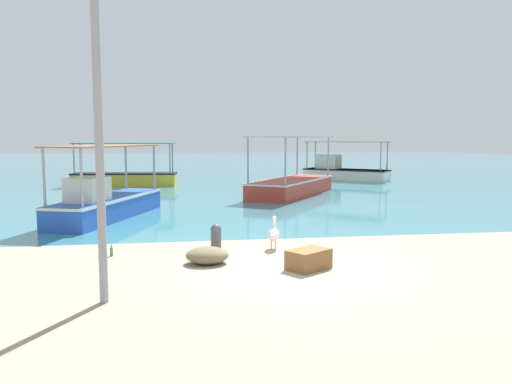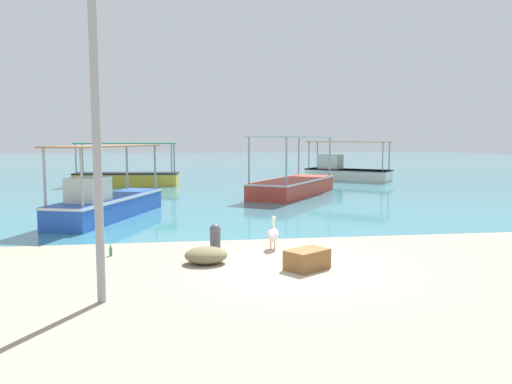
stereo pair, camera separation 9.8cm
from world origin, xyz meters
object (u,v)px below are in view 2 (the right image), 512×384
(fishing_boat_far_right, at_px, (107,201))
(glass_bottle, at_px, (111,251))
(fishing_boat_near_left, at_px, (127,176))
(cargo_crate, at_px, (307,259))
(pelican, at_px, (273,234))
(lamp_post, at_px, (95,106))
(net_pile, at_px, (206,255))
(fishing_boat_outer, at_px, (293,183))
(fishing_boat_near_right, at_px, (345,170))
(mooring_bollard, at_px, (215,236))

(fishing_boat_far_right, height_order, glass_bottle, fishing_boat_far_right)
(fishing_boat_near_left, xyz_separation_m, cargo_crate, (5.78, -19.81, -0.33))
(pelican, height_order, glass_bottle, pelican)
(fishing_boat_far_right, xyz_separation_m, lamp_post, (1.23, -9.01, 2.60))
(lamp_post, distance_m, net_pile, 4.22)
(fishing_boat_outer, xyz_separation_m, net_pile, (-4.79, -12.91, -0.38))
(fishing_boat_outer, bearing_deg, fishing_boat_near_right, 57.44)
(fishing_boat_outer, height_order, glass_bottle, fishing_boat_outer)
(fishing_boat_near_left, distance_m, pelican, 18.65)
(fishing_boat_near_right, distance_m, lamp_post, 26.68)
(net_pile, bearing_deg, pelican, 35.35)
(fishing_boat_outer, xyz_separation_m, fishing_boat_near_left, (-8.52, 6.12, -0.02))
(pelican, relative_size, net_pile, 0.86)
(mooring_bollard, bearing_deg, fishing_boat_near_right, 63.78)
(net_pile, bearing_deg, glass_bottle, 154.59)
(lamp_post, relative_size, mooring_bollard, 8.77)
(fishing_boat_far_right, relative_size, net_pile, 6.57)
(mooring_bollard, bearing_deg, cargo_crate, -48.84)
(pelican, bearing_deg, fishing_boat_near_right, 67.15)
(lamp_post, xyz_separation_m, cargo_crate, (3.87, 1.56, -2.99))
(fishing_boat_outer, bearing_deg, net_pile, -110.35)
(fishing_boat_far_right, height_order, fishing_boat_near_left, fishing_boat_near_left)
(fishing_boat_near_right, bearing_deg, cargo_crate, -110.17)
(fishing_boat_far_right, distance_m, mooring_bollard, 6.37)
(fishing_boat_outer, relative_size, glass_bottle, 24.79)
(cargo_crate, bearing_deg, fishing_boat_near_right, 69.83)
(pelican, relative_size, cargo_crate, 0.92)
(fishing_boat_far_right, relative_size, mooring_bollard, 9.43)
(fishing_boat_far_right, xyz_separation_m, glass_bottle, (0.90, -5.66, -0.49))
(glass_bottle, bearing_deg, pelican, 2.61)
(fishing_boat_far_right, height_order, net_pile, fishing_boat_far_right)
(mooring_bollard, relative_size, cargo_crate, 0.74)
(fishing_boat_near_left, xyz_separation_m, net_pile, (3.74, -19.03, -0.36))
(fishing_boat_near_right, height_order, fishing_boat_outer, fishing_boat_outer)
(lamp_post, height_order, cargo_crate, lamp_post)
(pelican, height_order, net_pile, pelican)
(pelican, xyz_separation_m, glass_bottle, (-3.83, -0.17, -0.27))
(fishing_boat_near_left, xyz_separation_m, glass_bottle, (1.59, -18.02, -0.43))
(fishing_boat_far_right, bearing_deg, fishing_boat_near_left, 93.18)
(fishing_boat_near_left, height_order, mooring_bollard, fishing_boat_near_left)
(fishing_boat_near_right, bearing_deg, fishing_boat_outer, -122.56)
(net_pile, bearing_deg, fishing_boat_outer, 69.65)
(mooring_bollard, bearing_deg, fishing_boat_near_left, 102.72)
(pelican, xyz_separation_m, net_pile, (-1.68, -1.19, -0.19))
(cargo_crate, bearing_deg, fishing_boat_far_right, 124.36)
(fishing_boat_far_right, xyz_separation_m, net_pile, (3.05, -6.68, -0.42))
(fishing_boat_far_right, distance_m, net_pile, 7.35)
(fishing_boat_near_left, bearing_deg, net_pile, -78.89)
(cargo_crate, bearing_deg, fishing_boat_near_left, 106.27)
(fishing_boat_far_right, bearing_deg, fishing_boat_near_right, 47.97)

